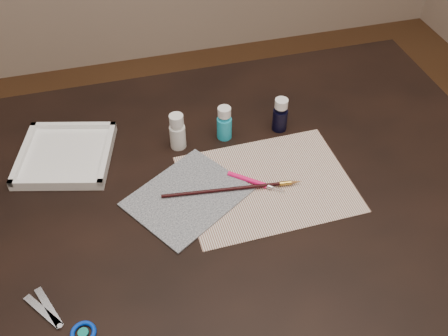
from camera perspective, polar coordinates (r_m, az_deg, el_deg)
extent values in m
cube|color=black|center=(1.38, 0.00, -12.68)|extent=(1.30, 0.90, 0.75)
cube|color=silver|center=(1.08, 4.92, -1.77)|extent=(0.36, 0.28, 0.00)
cube|color=black|center=(1.05, -4.20, -3.27)|extent=(0.29, 0.28, 0.00)
cylinder|color=silver|center=(1.14, -5.36, 4.21)|extent=(0.04, 0.04, 0.09)
cylinder|color=#1EA7C9|center=(1.16, 0.04, 5.19)|extent=(0.04, 0.04, 0.09)
cylinder|color=black|center=(1.19, 6.45, 6.09)|extent=(0.04, 0.04, 0.09)
cube|color=white|center=(1.18, -17.65, 1.49)|extent=(0.25, 0.25, 0.02)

